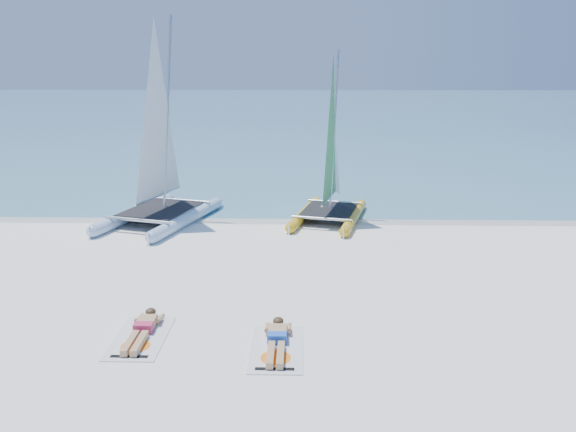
% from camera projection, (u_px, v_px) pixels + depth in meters
% --- Properties ---
extents(ground, '(140.00, 140.00, 0.00)m').
position_uv_depth(ground, '(268.00, 275.00, 14.45)').
color(ground, white).
rests_on(ground, ground).
extents(sea, '(140.00, 115.00, 0.01)m').
position_uv_depth(sea, '(296.00, 107.00, 75.32)').
color(sea, '#69A4B0').
rests_on(sea, ground).
extents(wet_sand_strip, '(140.00, 1.40, 0.01)m').
position_uv_depth(wet_sand_strip, '(278.00, 219.00, 19.77)').
color(wet_sand_strip, silver).
rests_on(wet_sand_strip, ground).
extents(catamaran_blue, '(3.86, 5.71, 7.12)m').
position_uv_depth(catamaran_blue, '(159.00, 160.00, 18.98)').
color(catamaran_blue, '#C2DAFF').
rests_on(catamaran_blue, ground).
extents(catamaran_yellow, '(3.06, 4.82, 5.98)m').
position_uv_depth(catamaran_yellow, '(332.00, 165.00, 19.57)').
color(catamaran_yellow, yellow).
rests_on(catamaran_yellow, ground).
extents(towel_a, '(1.00, 1.85, 0.02)m').
position_uv_depth(towel_a, '(141.00, 338.00, 11.05)').
color(towel_a, white).
rests_on(towel_a, ground).
extents(sunbather_a, '(0.37, 1.73, 0.26)m').
position_uv_depth(sunbather_a, '(143.00, 329.00, 11.21)').
color(sunbather_a, tan).
rests_on(sunbather_a, towel_a).
extents(towel_b, '(1.00, 1.85, 0.02)m').
position_uv_depth(towel_b, '(277.00, 349.00, 10.62)').
color(towel_b, white).
rests_on(towel_b, ground).
extents(sunbather_b, '(0.37, 1.73, 0.26)m').
position_uv_depth(sunbather_b, '(277.00, 339.00, 10.78)').
color(sunbather_b, tan).
rests_on(sunbather_b, towel_b).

